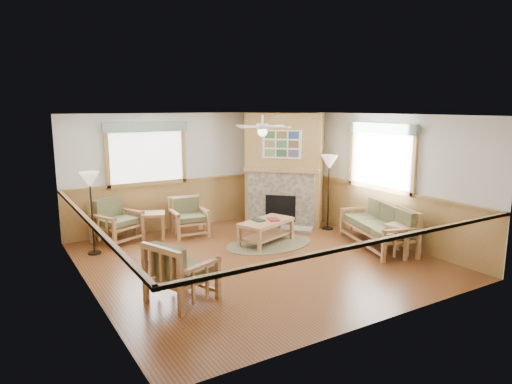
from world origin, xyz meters
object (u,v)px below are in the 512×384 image
floor_lamp_right (328,192)px  floor_lamp_left (92,213)px  end_table_sofa (402,240)px  armchair_back_right (189,217)px  sofa (377,225)px  armchair_left (182,271)px  footstool (270,226)px  end_table_chairs (153,225)px  coffee_table (266,232)px  armchair_back_left (117,221)px

floor_lamp_right → floor_lamp_left: bearing=169.2°
end_table_sofa → floor_lamp_right: 2.29m
end_table_sofa → floor_lamp_right: (0.00, 2.22, 0.57)m
armchair_back_right → floor_lamp_left: 2.17m
sofa → floor_lamp_right: bearing=-162.3°
armchair_back_right → end_table_sofa: 4.56m
armchair_back_right → end_table_sofa: size_ratio=1.35×
armchair_left → footstool: armchair_left is taller
armchair_back_right → end_table_chairs: armchair_back_right is taller
footstool → floor_lamp_right: (1.34, -0.40, 0.70)m
sofa → coffee_table: bearing=-109.2°
armchair_left → end_table_sofa: (4.45, -0.25, -0.15)m
armchair_left → armchair_back_left: bearing=-20.0°
end_table_chairs → end_table_sofa: bearing=-44.6°
armchair_back_right → coffee_table: armchair_back_right is taller
footstool → end_table_sofa: bearing=-62.9°
sofa → floor_lamp_right: 1.62m
armchair_left → footstool: size_ratio=2.25×
end_table_chairs → sofa: bearing=-39.0°
armchair_back_left → coffee_table: armchair_back_left is taller
end_table_chairs → end_table_sofa: size_ratio=0.91×
sofa → armchair_left: (-4.45, -0.41, 0.02)m
armchair_back_left → floor_lamp_left: bearing=-160.7°
armchair_left → floor_lamp_left: size_ratio=0.57×
end_table_sofa → floor_lamp_left: size_ratio=0.38×
sofa → end_table_chairs: 4.80m
armchair_back_right → floor_lamp_left: bearing=-167.2°
sofa → coffee_table: 2.30m
armchair_left → coffee_table: bearing=-76.2°
armchair_back_left → floor_lamp_left: floor_lamp_left is taller
armchair_back_right → armchair_left: size_ratio=0.90×
end_table_chairs → floor_lamp_left: floor_lamp_left is taller
coffee_table → footstool: size_ratio=3.00×
end_table_chairs → floor_lamp_left: bearing=-160.5°
armchair_back_right → floor_lamp_right: floor_lamp_right is taller
armchair_left → armchair_back_right: bearing=-45.3°
floor_lamp_left → end_table_sofa: bearing=-32.1°
coffee_table → sofa: bearing=-57.3°
sofa → end_table_sofa: (0.00, -0.66, -0.14)m
coffee_table → floor_lamp_left: (-3.27, 1.16, 0.57)m
armchair_back_right → footstool: (1.64, -0.82, -0.24)m
armchair_back_left → end_table_chairs: armchair_back_left is taller
armchair_left → end_table_chairs: (0.72, 3.43, -0.18)m
coffee_table → end_table_sofa: end_table_sofa is taller
coffee_table → end_table_chairs: (-1.90, 1.64, 0.04)m
armchair_back_left → armchair_left: size_ratio=0.99×
floor_lamp_left → armchair_back_right: bearing=6.8°
footstool → floor_lamp_right: floor_lamp_right is taller
sofa → armchair_back_left: size_ratio=2.12×
armchair_back_left → armchair_left: 3.53m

